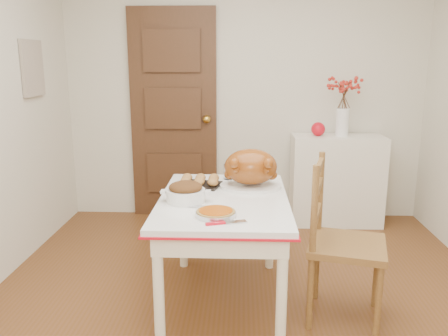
{
  "coord_description": "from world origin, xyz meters",
  "views": [
    {
      "loc": [
        -0.02,
        -2.54,
        1.57
      ],
      "look_at": [
        -0.13,
        0.27,
        0.9
      ],
      "focal_mm": 36.72,
      "sensor_mm": 36.0,
      "label": 1
    }
  ],
  "objects_px": {
    "chair_oak": "(348,242)",
    "pumpkin_pie": "(216,212)",
    "kitchen_table": "(224,251)",
    "turkey_platter": "(251,169)",
    "sideboard": "(336,180)"
  },
  "relations": [
    {
      "from": "chair_oak",
      "to": "pumpkin_pie",
      "type": "relative_size",
      "value": 4.49
    },
    {
      "from": "kitchen_table",
      "to": "chair_oak",
      "type": "bearing_deg",
      "value": -12.33
    },
    {
      "from": "kitchen_table",
      "to": "turkey_platter",
      "type": "relative_size",
      "value": 2.9
    },
    {
      "from": "chair_oak",
      "to": "pumpkin_pie",
      "type": "xyz_separation_m",
      "value": [
        -0.78,
        -0.19,
        0.24
      ]
    },
    {
      "from": "chair_oak",
      "to": "pumpkin_pie",
      "type": "bearing_deg",
      "value": 118.07
    },
    {
      "from": "sideboard",
      "to": "chair_oak",
      "type": "distance_m",
      "value": 1.75
    },
    {
      "from": "sideboard",
      "to": "kitchen_table",
      "type": "relative_size",
      "value": 0.72
    },
    {
      "from": "sideboard",
      "to": "turkey_platter",
      "type": "relative_size",
      "value": 2.07
    },
    {
      "from": "sideboard",
      "to": "pumpkin_pie",
      "type": "xyz_separation_m",
      "value": [
        -1.06,
        -1.91,
        0.31
      ]
    },
    {
      "from": "sideboard",
      "to": "kitchen_table",
      "type": "distance_m",
      "value": 1.87
    },
    {
      "from": "pumpkin_pie",
      "to": "chair_oak",
      "type": "bearing_deg",
      "value": 13.69
    },
    {
      "from": "turkey_platter",
      "to": "pumpkin_pie",
      "type": "relative_size",
      "value": 1.86
    },
    {
      "from": "sideboard",
      "to": "pumpkin_pie",
      "type": "bearing_deg",
      "value": -119.02
    },
    {
      "from": "chair_oak",
      "to": "turkey_platter",
      "type": "height_order",
      "value": "chair_oak"
    },
    {
      "from": "sideboard",
      "to": "turkey_platter",
      "type": "xyz_separation_m",
      "value": [
        -0.86,
        -1.32,
        0.42
      ]
    }
  ]
}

